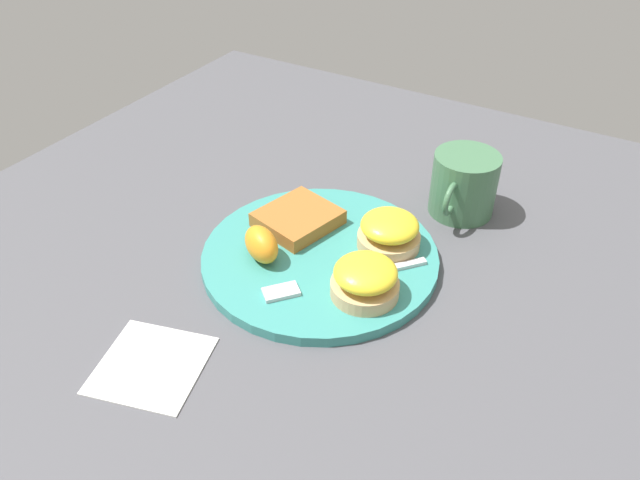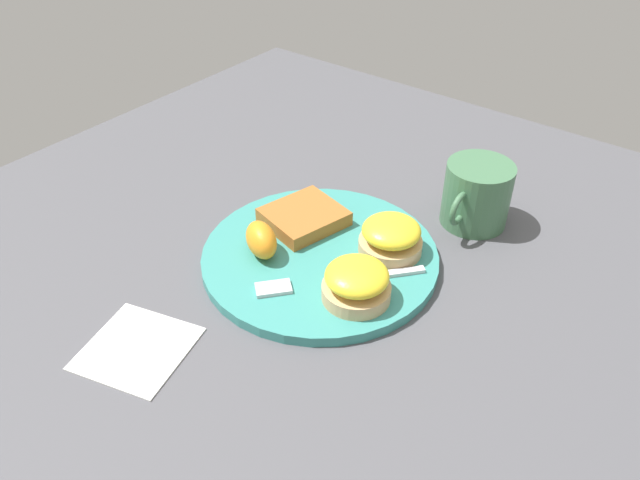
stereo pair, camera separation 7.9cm
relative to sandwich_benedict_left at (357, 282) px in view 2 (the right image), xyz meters
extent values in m
plane|color=#4C4C51|center=(-0.04, -0.09, -0.04)|extent=(1.10, 1.10, 0.00)
cylinder|color=teal|center=(-0.04, -0.09, -0.03)|extent=(0.30, 0.30, 0.01)
cylinder|color=tan|center=(0.00, 0.00, -0.01)|extent=(0.08, 0.08, 0.02)
ellipsoid|color=yellow|center=(0.00, 0.00, 0.01)|extent=(0.07, 0.07, 0.03)
cylinder|color=tan|center=(-0.10, -0.02, -0.01)|extent=(0.08, 0.08, 0.02)
ellipsoid|color=yellow|center=(-0.10, -0.02, 0.01)|extent=(0.07, 0.07, 0.03)
cube|color=#A26028|center=(-0.08, -0.14, -0.01)|extent=(0.12, 0.11, 0.02)
ellipsoid|color=orange|center=(0.01, -0.14, 0.00)|extent=(0.06, 0.07, 0.04)
cube|color=silver|center=(-0.05, 0.00, -0.02)|extent=(0.09, 0.08, 0.00)
cube|color=silver|center=(0.05, -0.08, -0.02)|extent=(0.05, 0.05, 0.00)
cylinder|color=#42704C|center=(-0.24, 0.03, 0.01)|extent=(0.09, 0.09, 0.09)
torus|color=#42704C|center=(-0.19, 0.03, 0.01)|extent=(0.05, 0.01, 0.05)
cube|color=white|center=(0.20, -0.15, -0.03)|extent=(0.14, 0.14, 0.00)
camera|label=1|loc=(0.50, 0.23, 0.47)|focal=35.00mm
camera|label=2|loc=(0.45, 0.30, 0.47)|focal=35.00mm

